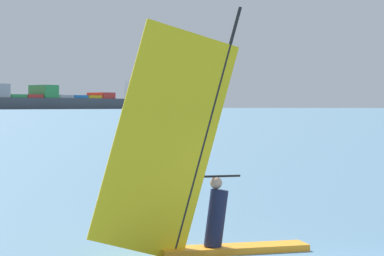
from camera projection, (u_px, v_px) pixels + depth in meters
name	position (u px, v px, depth m)	size (l,w,h in m)	color
windsurfer	(194.00, 184.00, 13.54)	(3.90, 1.56, 4.52)	orange
cargo_ship	(73.00, 101.00, 638.38)	(139.88, 176.83, 30.79)	#3F444C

